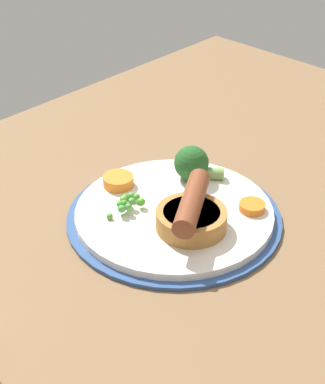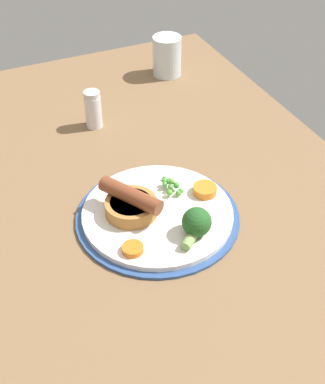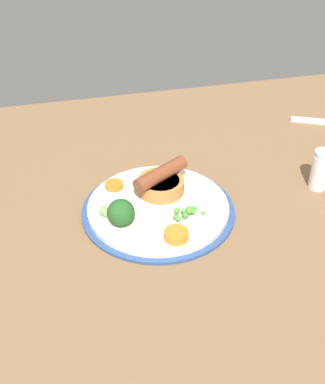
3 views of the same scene
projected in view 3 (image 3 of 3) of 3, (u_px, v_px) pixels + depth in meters
The scene contains 8 objects.
dining_table at pixel (172, 203), 91.93cm from camera, with size 110.00×80.00×3.00cm, color brown.
dinner_plate at pixel (158, 209), 87.15cm from camera, with size 25.04×25.04×1.40cm.
sausage_pudding at pixel (160, 181), 88.96cm from camera, with size 10.06×7.87×4.67cm.
pea_pile at pixel (186, 212), 83.63cm from camera, with size 5.35×2.81×1.86cm.
broccoli_floret_near at pixel (120, 213), 81.81cm from camera, with size 5.34×5.76×4.31cm.
carrot_slice_1 at pixel (114, 185), 90.37cm from camera, with size 3.03×3.03×0.89cm, color orange.
carrot_slice_2 at pixel (176, 235), 79.77cm from camera, with size 3.74×3.74×1.28cm, color orange.
salt_shaker at pixel (320, 170), 90.99cm from camera, with size 3.13×3.13×7.30cm.
Camera 3 is at (-18.26, -70.58, 57.55)cm, focal length 50.00 mm.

